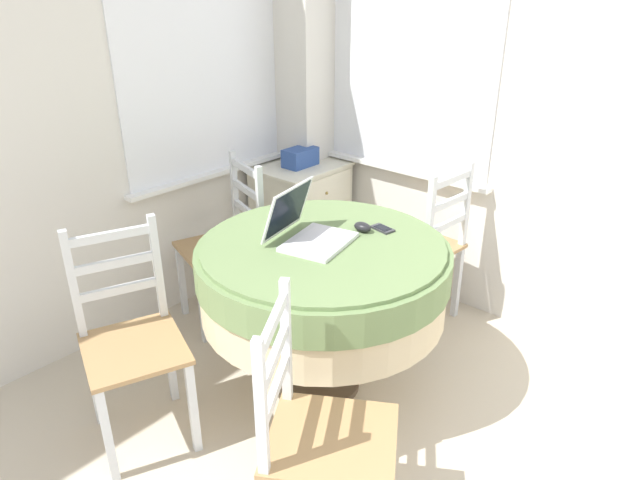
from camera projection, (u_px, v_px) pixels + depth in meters
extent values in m
cube|color=white|center=(201.00, 46.00, 3.13)|extent=(1.10, 0.01, 1.42)
cube|color=white|center=(215.00, 173.00, 3.41)|extent=(1.18, 0.07, 0.02)
cube|color=white|center=(411.00, 45.00, 3.20)|extent=(0.01, 1.10, 1.42)
cube|color=white|center=(400.00, 169.00, 3.48)|extent=(0.07, 1.18, 0.02)
cube|color=silver|center=(305.00, 75.00, 3.61)|extent=(0.28, 0.28, 2.55)
cylinder|color=#4C3D2D|center=(323.00, 382.00, 2.82)|extent=(0.36, 0.36, 0.03)
cylinder|color=#4C3D2D|center=(323.00, 317.00, 2.66)|extent=(0.11, 0.11, 0.73)
cylinder|color=beige|center=(323.00, 279.00, 2.57)|extent=(1.11, 1.11, 0.32)
cylinder|color=#6B8451|center=(323.00, 262.00, 2.54)|extent=(1.13, 1.13, 0.15)
cylinder|color=#6B8451|center=(323.00, 245.00, 2.50)|extent=(1.08, 1.08, 0.02)
cube|color=silver|center=(319.00, 242.00, 2.49)|extent=(0.36, 0.30, 0.02)
cube|color=silver|center=(316.00, 239.00, 2.49)|extent=(0.30, 0.20, 0.00)
cube|color=silver|center=(287.00, 209.00, 2.51)|extent=(0.33, 0.15, 0.23)
cube|color=black|center=(288.00, 209.00, 2.51)|extent=(0.29, 0.13, 0.20)
ellipsoid|color=black|center=(363.00, 227.00, 2.61)|extent=(0.06, 0.09, 0.05)
cube|color=#2D2D33|center=(383.00, 229.00, 2.63)|extent=(0.08, 0.12, 0.01)
cube|color=black|center=(383.00, 228.00, 2.63)|extent=(0.06, 0.08, 0.00)
cube|color=#A87F51|center=(219.00, 248.00, 3.19)|extent=(0.52, 0.50, 0.02)
cube|color=silver|center=(182.00, 280.00, 3.33)|extent=(0.04, 0.04, 0.45)
cube|color=silver|center=(203.00, 306.00, 3.07)|extent=(0.04, 0.04, 0.45)
cube|color=silver|center=(240.00, 265.00, 3.51)|extent=(0.04, 0.04, 0.45)
cube|color=silver|center=(264.00, 288.00, 3.24)|extent=(0.04, 0.04, 0.45)
cube|color=silver|center=(235.00, 191.00, 3.30)|extent=(0.04, 0.04, 0.48)
cube|color=silver|center=(260.00, 209.00, 3.04)|extent=(0.04, 0.04, 0.48)
cube|color=silver|center=(245.00, 168.00, 3.10)|extent=(0.12, 0.33, 0.04)
cube|color=silver|center=(246.00, 190.00, 3.15)|extent=(0.12, 0.33, 0.04)
cube|color=silver|center=(248.00, 211.00, 3.20)|extent=(0.12, 0.33, 0.04)
cube|color=#A87F51|center=(417.00, 245.00, 3.22)|extent=(0.42, 0.45, 0.02)
cube|color=silver|center=(407.00, 262.00, 3.55)|extent=(0.04, 0.04, 0.45)
cube|color=silver|center=(371.00, 280.00, 3.33)|extent=(0.04, 0.04, 0.45)
cube|color=silver|center=(457.00, 282.00, 3.31)|extent=(0.04, 0.04, 0.45)
cube|color=silver|center=(422.00, 303.00, 3.10)|extent=(0.04, 0.04, 0.45)
cube|color=silver|center=(466.00, 204.00, 3.11)|extent=(0.03, 0.03, 0.48)
cube|color=silver|center=(430.00, 221.00, 2.89)|extent=(0.03, 0.03, 0.48)
cube|color=silver|center=(452.00, 180.00, 2.93)|extent=(0.34, 0.05, 0.04)
cube|color=silver|center=(450.00, 202.00, 2.98)|extent=(0.34, 0.05, 0.04)
cube|color=silver|center=(447.00, 224.00, 3.03)|extent=(0.34, 0.05, 0.04)
cube|color=#A87F51|center=(332.00, 439.00, 1.87)|extent=(0.55, 0.56, 0.02)
cube|color=silver|center=(387.00, 460.00, 2.09)|extent=(0.05, 0.05, 0.45)
cube|color=silver|center=(289.00, 448.00, 2.14)|extent=(0.05, 0.05, 0.45)
cube|color=silver|center=(261.00, 409.00, 1.64)|extent=(0.04, 0.04, 0.48)
cube|color=silver|center=(286.00, 341.00, 1.94)|extent=(0.04, 0.04, 0.48)
cube|color=silver|center=(273.00, 323.00, 1.71)|extent=(0.30, 0.20, 0.04)
cube|color=silver|center=(274.00, 357.00, 1.76)|extent=(0.30, 0.20, 0.04)
cube|color=silver|center=(275.00, 389.00, 1.82)|extent=(0.30, 0.20, 0.04)
cube|color=#A87F51|center=(134.00, 348.00, 2.32)|extent=(0.51, 0.53, 0.02)
cube|color=silver|center=(107.00, 435.00, 2.20)|extent=(0.04, 0.04, 0.45)
cube|color=silver|center=(193.00, 407.00, 2.35)|extent=(0.04, 0.04, 0.45)
cube|color=silver|center=(93.00, 381.00, 2.50)|extent=(0.04, 0.04, 0.45)
cube|color=silver|center=(170.00, 359.00, 2.64)|extent=(0.04, 0.04, 0.45)
cube|color=silver|center=(73.00, 285.00, 2.29)|extent=(0.04, 0.04, 0.48)
cube|color=silver|center=(158.00, 267.00, 2.44)|extent=(0.04, 0.04, 0.48)
cube|color=silver|center=(110.00, 236.00, 2.29)|extent=(0.32, 0.14, 0.04)
cube|color=silver|center=(115.00, 263.00, 2.34)|extent=(0.32, 0.14, 0.04)
cube|color=silver|center=(119.00, 290.00, 2.39)|extent=(0.32, 0.14, 0.04)
cube|color=silver|center=(301.00, 220.00, 3.81)|extent=(0.54, 0.42, 0.73)
cube|color=silver|center=(300.00, 166.00, 3.65)|extent=(0.57, 0.45, 0.02)
cube|color=white|center=(326.00, 193.00, 3.58)|extent=(0.48, 0.01, 0.21)
sphere|color=olive|center=(327.00, 193.00, 3.57)|extent=(0.02, 0.02, 0.02)
cube|color=white|center=(326.00, 228.00, 3.68)|extent=(0.48, 0.01, 0.21)
sphere|color=olive|center=(327.00, 228.00, 3.67)|extent=(0.02, 0.02, 0.02)
cube|color=white|center=(326.00, 262.00, 3.78)|extent=(0.48, 0.01, 0.21)
sphere|color=olive|center=(326.00, 262.00, 3.77)|extent=(0.02, 0.02, 0.02)
cube|color=#2D4C93|center=(300.00, 157.00, 3.60)|extent=(0.22, 0.13, 0.11)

